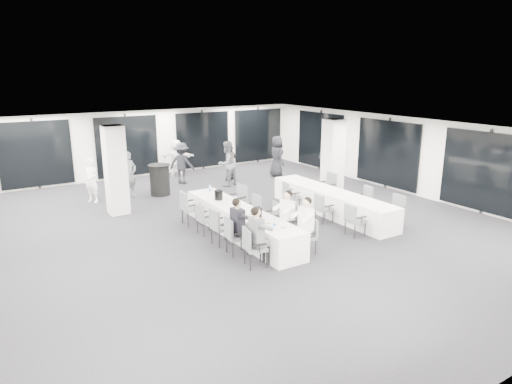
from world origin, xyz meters
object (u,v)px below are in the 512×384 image
(banquet_table_main, at_px, (240,222))
(chair_main_left_second, at_px, (234,234))
(chair_main_right_near, at_px, (309,233))
(standing_guest_e, at_px, (277,154))
(banquet_table_side, at_px, (331,202))
(standing_guest_d, at_px, (231,160))
(chair_side_right_mid, at_px, (364,199))
(chair_main_left_fourth, at_px, (204,217))
(cocktail_table, at_px, (160,180))
(chair_main_right_mid, at_px, (272,216))
(chair_main_left_near, at_px, (252,245))
(standing_guest_c, at_px, (182,161))
(chair_main_right_second, at_px, (291,221))
(chair_side_right_far, at_px, (328,185))
(standing_guest_a, at_px, (129,172))
(chair_side_left_mid, at_px, (322,207))
(chair_side_left_far, at_px, (289,194))
(ice_bucket_near, at_px, (258,213))
(chair_main_left_mid, at_px, (219,225))
(chair_main_right_fourth, at_px, (253,208))
(chair_main_right_far, at_px, (238,198))
(chair_main_left_far, at_px, (189,206))
(standing_guest_b, at_px, (227,161))
(standing_guest_g, at_px, (91,178))
(standing_guest_f, at_px, (176,155))
(ice_bucket_far, at_px, (219,195))
(standing_guest_h, at_px, (326,157))
(chair_side_right_near, at_px, (396,208))

(banquet_table_main, relative_size, chair_main_left_second, 5.27)
(chair_main_right_near, bearing_deg, standing_guest_e, -15.10)
(banquet_table_side, height_order, standing_guest_d, standing_guest_d)
(banquet_table_main, bearing_deg, chair_side_right_mid, -6.38)
(banquet_table_main, relative_size, chair_main_left_fourth, 5.68)
(cocktail_table, distance_m, chair_main_right_mid, 5.67)
(banquet_table_side, relative_size, chair_main_left_fourth, 5.68)
(chair_main_left_near, height_order, standing_guest_c, standing_guest_c)
(chair_main_right_second, bearing_deg, chair_side_right_far, -46.51)
(chair_side_right_mid, distance_m, standing_guest_a, 8.16)
(banquet_table_main, bearing_deg, chair_main_left_second, -126.61)
(chair_main_left_fourth, bearing_deg, chair_side_right_far, 95.20)
(chair_main_left_near, bearing_deg, chair_main_right_near, 101.22)
(standing_guest_a, bearing_deg, chair_side_left_mid, -81.80)
(standing_guest_a, bearing_deg, standing_guest_e, -25.90)
(chair_side_left_far, height_order, standing_guest_c, standing_guest_c)
(standing_guest_d, bearing_deg, ice_bucket_near, 38.11)
(chair_main_left_mid, height_order, chair_main_right_fourth, chair_main_left_mid)
(cocktail_table, bearing_deg, chair_main_left_mid, -94.99)
(banquet_table_main, xyz_separation_m, cocktail_table, (-0.35, 5.22, 0.19))
(chair_main_left_fourth, xyz_separation_m, chair_side_left_far, (3.41, 0.67, 0.02))
(banquet_table_side, relative_size, ice_bucket_near, 21.51)
(cocktail_table, height_order, chair_main_right_far, cocktail_table)
(chair_main_left_far, relative_size, standing_guest_c, 0.54)
(chair_side_right_far, bearing_deg, cocktail_table, 50.31)
(chair_main_left_mid, xyz_separation_m, standing_guest_b, (3.22, 5.46, 0.46))
(chair_main_left_fourth, distance_m, chair_main_right_far, 1.92)
(standing_guest_d, height_order, standing_guest_g, standing_guest_g)
(standing_guest_f, bearing_deg, ice_bucket_far, 107.40)
(chair_main_right_second, bearing_deg, standing_guest_b, -6.08)
(chair_main_right_near, xyz_separation_m, standing_guest_f, (0.57, 9.80, 0.41))
(chair_main_right_second, relative_size, ice_bucket_far, 3.72)
(chair_main_right_mid, relative_size, standing_guest_h, 0.52)
(cocktail_table, xyz_separation_m, chair_main_right_far, (1.18, -3.68, -0.01))
(chair_side_right_far, bearing_deg, chair_main_right_near, 134.48)
(cocktail_table, bearing_deg, ice_bucket_far, -86.00)
(chair_side_right_far, bearing_deg, standing_guest_a, 54.87)
(chair_main_left_far, xyz_separation_m, chair_side_left_far, (3.43, -0.32, -0.06))
(standing_guest_h, bearing_deg, banquet_table_side, 128.80)
(chair_side_right_near, height_order, standing_guest_f, standing_guest_f)
(chair_main_left_mid, xyz_separation_m, chair_side_left_far, (3.42, 1.60, -0.03))
(banquet_table_main, distance_m, chair_main_left_mid, 0.92)
(chair_main_left_fourth, xyz_separation_m, ice_bucket_far, (0.76, 0.57, 0.39))
(chair_main_right_far, bearing_deg, cocktail_table, 10.63)
(chair_main_right_near, bearing_deg, chair_main_left_near, 103.85)
(standing_guest_h, bearing_deg, chair_side_left_far, 113.72)
(cocktail_table, bearing_deg, chair_main_left_second, -94.37)
(chair_main_left_far, bearing_deg, banquet_table_main, 28.97)
(chair_main_right_second, height_order, chair_side_left_mid, chair_main_right_second)
(standing_guest_d, distance_m, standing_guest_e, 2.06)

